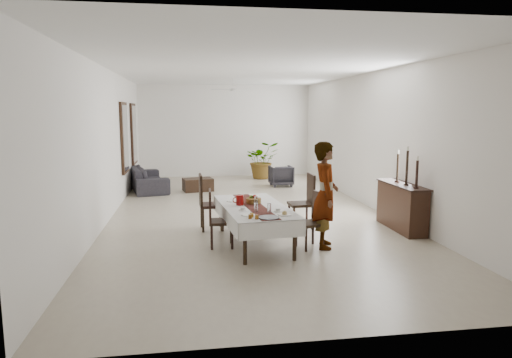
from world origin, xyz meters
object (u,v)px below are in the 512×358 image
object	(u,v)px
dining_table_top	(254,208)
red_pitcher	(240,200)
sideboard_body	(401,207)
woman	(325,195)
sofa	(148,178)

from	to	relation	value
dining_table_top	red_pitcher	bearing A→B (deg)	149.04
dining_table_top	sideboard_body	world-z (taller)	sideboard_body
dining_table_top	red_pitcher	world-z (taller)	red_pitcher
woman	sofa	world-z (taller)	woman
woman	sideboard_body	bearing A→B (deg)	-50.36
woman	sofa	xyz separation A→B (m)	(-3.44, 6.29, -0.56)
woman	sofa	size ratio (longest dim) A/B	0.78
dining_table_top	red_pitcher	distance (m)	0.29
red_pitcher	woman	world-z (taller)	woman
woman	sideboard_body	world-z (taller)	woman
sideboard_body	sofa	bearing A→B (deg)	134.48
dining_table_top	red_pitcher	xyz separation A→B (m)	(-0.23, 0.11, 0.12)
red_pitcher	sideboard_body	world-z (taller)	sideboard_body
dining_table_top	woman	xyz separation A→B (m)	(1.16, -0.35, 0.25)
sideboard_body	woman	bearing A→B (deg)	-153.24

